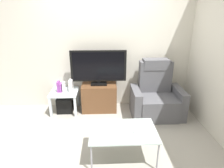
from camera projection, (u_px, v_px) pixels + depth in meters
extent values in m
plane|color=#9E998E|center=(101.00, 132.00, 3.30)|extent=(6.40, 6.40, 0.00)
cube|color=beige|center=(101.00, 46.00, 3.91)|extent=(6.40, 0.06, 2.60)
cube|color=beige|center=(223.00, 57.00, 2.93)|extent=(0.06, 4.48, 2.60)
cube|color=brown|center=(99.00, 97.00, 4.01)|extent=(0.70, 0.43, 0.56)
cube|color=black|center=(99.00, 96.00, 3.77)|extent=(0.65, 0.02, 0.02)
cube|color=black|center=(99.00, 94.00, 3.81)|extent=(0.34, 0.11, 0.04)
cube|color=black|center=(99.00, 84.00, 3.92)|extent=(0.32, 0.20, 0.03)
cube|color=black|center=(99.00, 82.00, 3.91)|extent=(0.06, 0.04, 0.05)
cube|color=black|center=(99.00, 66.00, 3.79)|extent=(1.10, 0.05, 0.62)
cube|color=black|center=(98.00, 66.00, 3.77)|extent=(1.01, 0.01, 0.56)
cube|color=#515156|center=(156.00, 106.00, 3.80)|extent=(0.70, 0.72, 0.42)
cube|color=#515156|center=(155.00, 76.00, 3.87)|extent=(0.64, 0.20, 0.62)
cube|color=#515156|center=(156.00, 64.00, 3.80)|extent=(0.50, 0.26, 0.20)
cube|color=#515156|center=(136.00, 103.00, 3.75)|extent=(0.14, 0.68, 0.56)
cube|color=#515156|center=(178.00, 102.00, 3.79)|extent=(0.14, 0.68, 0.56)
cube|color=silver|center=(64.00, 92.00, 3.88)|extent=(0.54, 0.54, 0.04)
cube|color=silver|center=(51.00, 108.00, 3.73)|extent=(0.04, 0.04, 0.41)
cube|color=silver|center=(75.00, 107.00, 3.75)|extent=(0.04, 0.04, 0.41)
cube|color=silver|center=(56.00, 97.00, 4.17)|extent=(0.04, 0.04, 0.41)
cube|color=silver|center=(78.00, 97.00, 4.19)|extent=(0.04, 0.04, 0.41)
cube|color=black|center=(65.00, 104.00, 3.98)|extent=(0.31, 0.31, 0.31)
cube|color=purple|center=(58.00, 87.00, 3.82)|extent=(0.04, 0.13, 0.22)
cube|color=purple|center=(61.00, 87.00, 3.82)|extent=(0.04, 0.13, 0.18)
cube|color=white|center=(64.00, 87.00, 3.82)|extent=(0.04, 0.11, 0.19)
cube|color=white|center=(71.00, 85.00, 3.85)|extent=(0.07, 0.20, 0.23)
cube|color=#B2C6C1|center=(123.00, 131.00, 2.60)|extent=(0.90, 0.60, 0.02)
cylinder|color=gray|center=(91.00, 159.00, 2.40)|extent=(0.02, 0.02, 0.42)
cylinder|color=gray|center=(158.00, 157.00, 2.44)|extent=(0.02, 0.02, 0.42)
cylinder|color=gray|center=(93.00, 134.00, 2.91)|extent=(0.02, 0.02, 0.42)
cylinder|color=gray|center=(148.00, 132.00, 2.95)|extent=(0.02, 0.02, 0.42)
cube|color=#B7B7BC|center=(132.00, 129.00, 2.61)|extent=(0.15, 0.16, 0.01)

